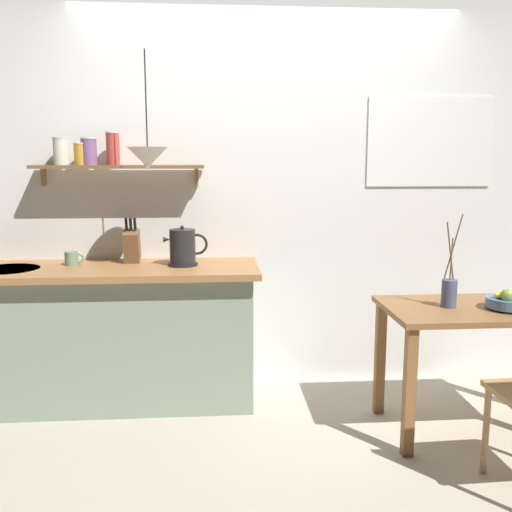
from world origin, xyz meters
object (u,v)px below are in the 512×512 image
coffee_mug_by_sink (72,258)px  twig_vase (449,291)px  fruit_bowl (508,301)px  electric_kettle (183,248)px  knife_block (132,245)px  dining_table (476,328)px  pendant_lamp (148,157)px

coffee_mug_by_sink → twig_vase: bearing=-15.2°
fruit_bowl → electric_kettle: 1.89m
coffee_mug_by_sink → knife_block: bearing=8.6°
dining_table → pendant_lamp: (-1.83, 0.39, 0.95)m
pendant_lamp → twig_vase: bearing=-13.1°
twig_vase → coffee_mug_by_sink: (-2.18, 0.59, 0.11)m
twig_vase → fruit_bowl: bearing=-15.0°
fruit_bowl → twig_vase: 0.31m
electric_kettle → twig_vase: bearing=-19.6°
dining_table → knife_block: (-1.98, 0.65, 0.40)m
dining_table → coffee_mug_by_sink: coffee_mug_by_sink is taller
twig_vase → pendant_lamp: size_ratio=0.78×
fruit_bowl → electric_kettle: size_ratio=0.87×
fruit_bowl → pendant_lamp: 2.16m
dining_table → twig_vase: twig_vase is taller
fruit_bowl → coffee_mug_by_sink: coffee_mug_by_sink is taller
electric_kettle → coffee_mug_by_sink: (-0.69, 0.06, -0.07)m
coffee_mug_by_sink → pendant_lamp: (0.51, -0.20, 0.62)m
dining_table → knife_block: bearing=161.9°
electric_kettle → coffee_mug_by_sink: electric_kettle is taller
coffee_mug_by_sink → dining_table: bearing=-14.2°
twig_vase → knife_block: twig_vase is taller
knife_block → pendant_lamp: size_ratio=0.44×
fruit_bowl → twig_vase: size_ratio=0.46×
knife_block → electric_kettle: bearing=-19.3°
electric_kettle → knife_block: knife_block is taller
fruit_bowl → knife_block: bearing=161.0°
fruit_bowl → twig_vase: twig_vase is taller
twig_vase → electric_kettle: twig_vase is taller
coffee_mug_by_sink → fruit_bowl: bearing=-15.1°
electric_kettle → pendant_lamp: pendant_lamp is taller
twig_vase → coffee_mug_by_sink: size_ratio=4.39×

